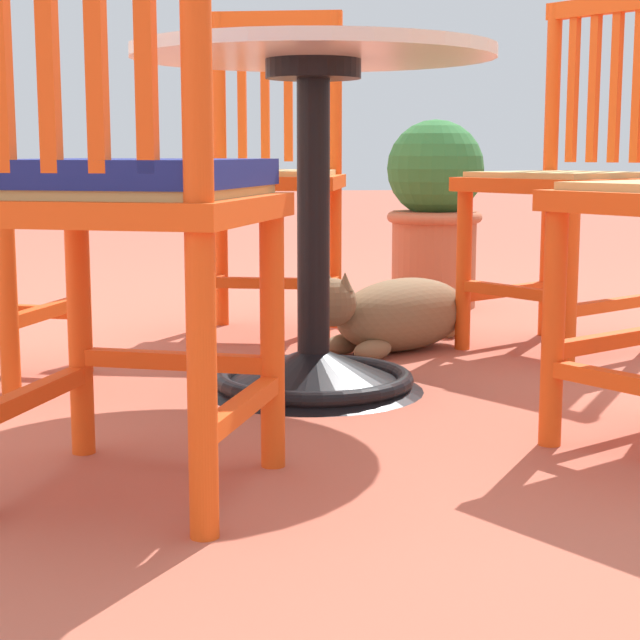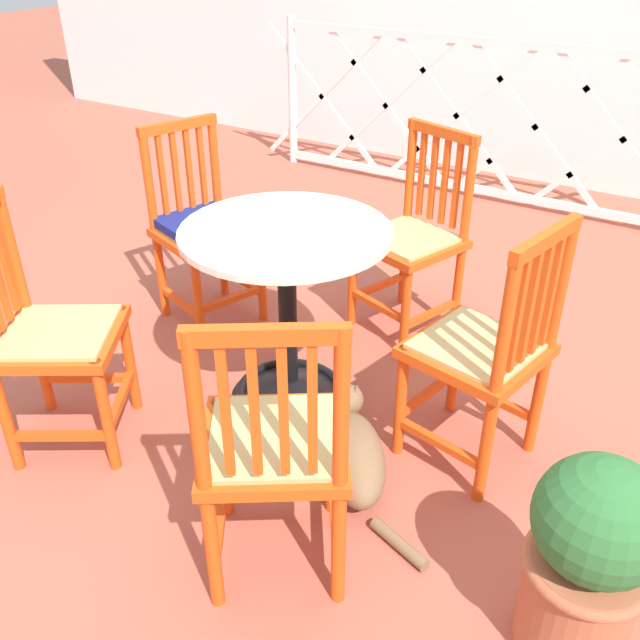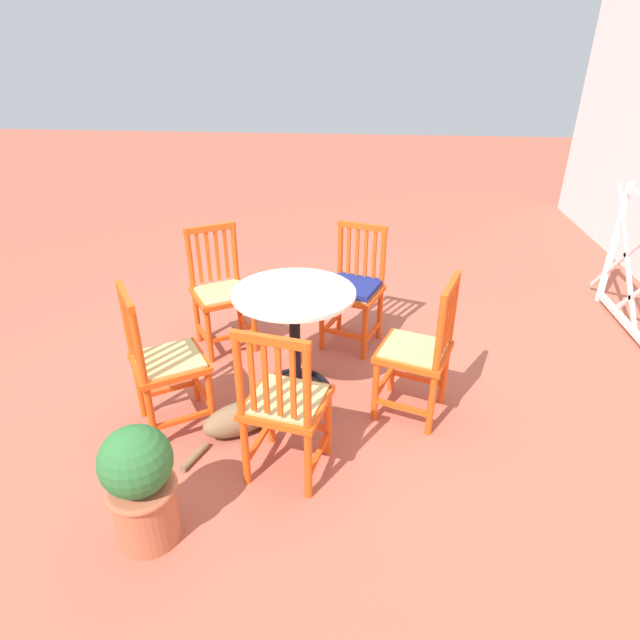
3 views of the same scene
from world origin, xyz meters
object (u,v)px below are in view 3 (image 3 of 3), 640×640
Objects in this scene: orange_chair_by_planter at (285,405)px; tabby_cat at (245,417)px; orange_chair_at_corner at (418,352)px; cafe_table at (295,354)px; orange_chair_near_fence at (353,290)px; orange_chair_tucked_in at (164,364)px; terracotta_planter at (141,484)px; orange_chair_facing_out at (221,293)px.

tabby_cat is (-0.31, -0.30, -0.34)m from orange_chair_by_planter.
cafe_table is at bearing -101.33° from orange_chair_at_corner.
orange_chair_near_fence reaches higher than tabby_cat.
orange_chair_near_fence is 1.46m from orange_chair_by_planter.
orange_chair_at_corner is at bearing 100.65° from orange_chair_tucked_in.
orange_chair_by_planter is 0.76m from terracotta_planter.
cafe_table is at bearing 157.54° from terracotta_planter.
tabby_cat is (0.43, -0.24, -0.19)m from cafe_table.
orange_chair_near_fence is at bearing -153.05° from orange_chair_at_corner.
orange_chair_near_fence and orange_chair_by_planter have the same top height.
orange_chair_by_planter is 0.92m from orange_chair_at_corner.
cafe_table reaches higher than terracotta_planter.
orange_chair_near_fence and orange_chair_tucked_in have the same top height.
orange_chair_facing_out is 1.79m from terracotta_planter.
orange_chair_facing_out and orange_chair_by_planter have the same top height.
tabby_cat is 0.94× the size of terracotta_planter.
orange_chair_by_planter is (0.75, 0.06, 0.15)m from cafe_table.
orange_chair_near_fence is 1.00× the size of orange_chair_facing_out.
tabby_cat is (0.28, -1.01, -0.34)m from orange_chair_at_corner.
cafe_table is 0.78m from orange_chair_near_fence.
orange_chair_facing_out is 1.56× the size of tabby_cat.
orange_chair_tucked_in is 0.82m from orange_chair_by_planter.
orange_chair_at_corner reaches higher than terracotta_planter.
orange_chair_near_fence reaches higher than cafe_table.
orange_chair_facing_out is at bearing -158.67° from tabby_cat.
cafe_table is 0.76m from orange_chair_by_planter.
orange_chair_by_planter is 1.56× the size of tabby_cat.
terracotta_planter is at bearing -22.46° from cafe_table.
orange_chair_near_fence is 2.10m from terracotta_planter.
orange_chair_near_fence is at bearing 153.77° from cafe_table.
cafe_table is 0.83× the size of orange_chair_facing_out.
cafe_table is 0.85m from orange_chair_facing_out.
terracotta_planter is at bearing -49.26° from orange_chair_by_planter.
orange_chair_tucked_in is 1.00× the size of orange_chair_by_planter.
orange_chair_facing_out is at bearing -116.84° from orange_chair_at_corner.
orange_chair_at_corner is (-0.59, 0.71, 0.00)m from orange_chair_by_planter.
orange_chair_at_corner is (0.71, 1.39, 0.00)m from orange_chair_facing_out.
orange_chair_at_corner is at bearing 26.95° from orange_chair_near_fence.
cafe_table is at bearing 150.64° from tabby_cat.
orange_chair_near_fence is 0.94m from orange_chair_at_corner.
orange_chair_tucked_in and orange_chair_by_planter have the same top height.
orange_chair_near_fence is at bearing 168.94° from orange_chair_by_planter.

